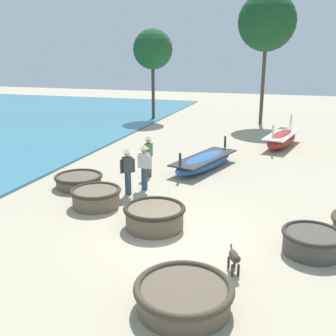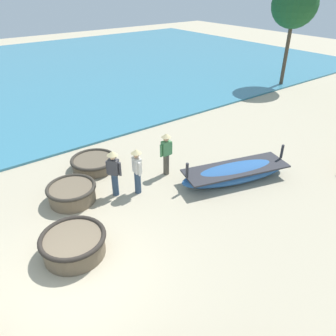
{
  "view_description": "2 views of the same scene",
  "coord_description": "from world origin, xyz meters",
  "px_view_note": "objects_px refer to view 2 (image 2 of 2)",
  "views": [
    {
      "loc": [
        2.68,
        -9.39,
        4.76
      ],
      "look_at": [
        -1.35,
        3.37,
        0.84
      ],
      "focal_mm": 42.0,
      "sensor_mm": 36.0,
      "label": 1
    },
    {
      "loc": [
        5.91,
        -1.68,
        6.47
      ],
      "look_at": [
        -1.69,
        4.15,
        0.88
      ],
      "focal_mm": 35.0,
      "sensor_mm": 36.0,
      "label": 2
    }
  ],
  "objects_px": {
    "coracle_beside_post": "(74,244)",
    "fisherman_hauling": "(114,170)",
    "coracle_front_right": "(72,193)",
    "fisherman_standing_right": "(166,151)",
    "fisherman_crouching": "(137,168)",
    "coracle_upturned": "(94,163)",
    "long_boat_red_hull": "(236,172)",
    "tree_leftmost": "(295,5)"
  },
  "relations": [
    {
      "from": "coracle_front_right",
      "to": "fisherman_standing_right",
      "type": "relative_size",
      "value": 0.98
    },
    {
      "from": "coracle_upturned",
      "to": "fisherman_hauling",
      "type": "xyz_separation_m",
      "value": [
        2.07,
        -0.21,
        0.7
      ]
    },
    {
      "from": "coracle_beside_post",
      "to": "long_boat_red_hull",
      "type": "xyz_separation_m",
      "value": [
        0.07,
        6.22,
        -0.03
      ]
    },
    {
      "from": "fisherman_standing_right",
      "to": "fisherman_crouching",
      "type": "bearing_deg",
      "value": -75.46
    },
    {
      "from": "coracle_beside_post",
      "to": "tree_leftmost",
      "type": "height_order",
      "value": "tree_leftmost"
    },
    {
      "from": "coracle_front_right",
      "to": "fisherman_standing_right",
      "type": "xyz_separation_m",
      "value": [
        0.51,
        3.53,
        0.64
      ]
    },
    {
      "from": "coracle_beside_post",
      "to": "fisherman_standing_right",
      "type": "bearing_deg",
      "value": 112.17
    },
    {
      "from": "coracle_beside_post",
      "to": "fisherman_hauling",
      "type": "height_order",
      "value": "fisherman_hauling"
    },
    {
      "from": "coracle_front_right",
      "to": "coracle_upturned",
      "type": "xyz_separation_m",
      "value": [
        -1.51,
        1.54,
        -0.07
      ]
    },
    {
      "from": "coracle_beside_post",
      "to": "fisherman_crouching",
      "type": "xyz_separation_m",
      "value": [
        -1.43,
        2.95,
        0.61
      ]
    },
    {
      "from": "fisherman_standing_right",
      "to": "long_boat_red_hull",
      "type": "bearing_deg",
      "value": 42.64
    },
    {
      "from": "coracle_upturned",
      "to": "fisherman_standing_right",
      "type": "relative_size",
      "value": 1.06
    },
    {
      "from": "coracle_upturned",
      "to": "fisherman_hauling",
      "type": "distance_m",
      "value": 2.19
    },
    {
      "from": "coracle_front_right",
      "to": "tree_leftmost",
      "type": "xyz_separation_m",
      "value": [
        -4.07,
        16.97,
        4.69
      ]
    },
    {
      "from": "coracle_upturned",
      "to": "tree_leftmost",
      "type": "distance_m",
      "value": 16.35
    },
    {
      "from": "fisherman_hauling",
      "to": "fisherman_crouching",
      "type": "xyz_separation_m",
      "value": [
        0.35,
        0.68,
        0.0
      ]
    },
    {
      "from": "fisherman_standing_right",
      "to": "tree_leftmost",
      "type": "bearing_deg",
      "value": 108.83
    },
    {
      "from": "coracle_beside_post",
      "to": "long_boat_red_hull",
      "type": "bearing_deg",
      "value": 89.39
    },
    {
      "from": "coracle_front_right",
      "to": "fisherman_standing_right",
      "type": "bearing_deg",
      "value": 81.76
    },
    {
      "from": "coracle_front_right",
      "to": "coracle_beside_post",
      "type": "height_order",
      "value": "coracle_beside_post"
    },
    {
      "from": "fisherman_crouching",
      "to": "tree_leftmost",
      "type": "distance_m",
      "value": 16.28
    },
    {
      "from": "tree_leftmost",
      "to": "fisherman_hauling",
      "type": "bearing_deg",
      "value": -73.52
    },
    {
      "from": "coracle_upturned",
      "to": "coracle_front_right",
      "type": "bearing_deg",
      "value": -45.48
    },
    {
      "from": "coracle_front_right",
      "to": "coracle_beside_post",
      "type": "relative_size",
      "value": 0.92
    },
    {
      "from": "long_boat_red_hull",
      "to": "fisherman_standing_right",
      "type": "bearing_deg",
      "value": -137.36
    },
    {
      "from": "coracle_beside_post",
      "to": "fisherman_crouching",
      "type": "height_order",
      "value": "fisherman_crouching"
    },
    {
      "from": "long_boat_red_hull",
      "to": "coracle_beside_post",
      "type": "bearing_deg",
      "value": -90.61
    },
    {
      "from": "fisherman_crouching",
      "to": "coracle_upturned",
      "type": "bearing_deg",
      "value": -169.04
    },
    {
      "from": "coracle_upturned",
      "to": "fisherman_standing_right",
      "type": "height_order",
      "value": "fisherman_standing_right"
    },
    {
      "from": "fisherman_crouching",
      "to": "fisherman_standing_right",
      "type": "xyz_separation_m",
      "value": [
        -0.4,
        1.52,
        0.0
      ]
    },
    {
      "from": "coracle_front_right",
      "to": "coracle_upturned",
      "type": "relative_size",
      "value": 0.92
    },
    {
      "from": "coracle_beside_post",
      "to": "fisherman_hauling",
      "type": "distance_m",
      "value": 2.95
    },
    {
      "from": "long_boat_red_hull",
      "to": "fisherman_crouching",
      "type": "relative_size",
      "value": 2.62
    },
    {
      "from": "coracle_upturned",
      "to": "coracle_beside_post",
      "type": "distance_m",
      "value": 4.58
    },
    {
      "from": "coracle_front_right",
      "to": "coracle_beside_post",
      "type": "distance_m",
      "value": 2.52
    },
    {
      "from": "coracle_front_right",
      "to": "fisherman_crouching",
      "type": "height_order",
      "value": "fisherman_crouching"
    },
    {
      "from": "coracle_front_right",
      "to": "coracle_beside_post",
      "type": "bearing_deg",
      "value": -22.1
    },
    {
      "from": "long_boat_red_hull",
      "to": "fisherman_standing_right",
      "type": "xyz_separation_m",
      "value": [
        -1.89,
        -1.74,
        0.64
      ]
    },
    {
      "from": "fisherman_hauling",
      "to": "fisherman_crouching",
      "type": "relative_size",
      "value": 1.0
    },
    {
      "from": "coracle_front_right",
      "to": "fisherman_hauling",
      "type": "relative_size",
      "value": 0.98
    },
    {
      "from": "coracle_front_right",
      "to": "fisherman_standing_right",
      "type": "distance_m",
      "value": 3.62
    },
    {
      "from": "tree_leftmost",
      "to": "long_boat_red_hull",
      "type": "bearing_deg",
      "value": -61.04
    }
  ]
}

